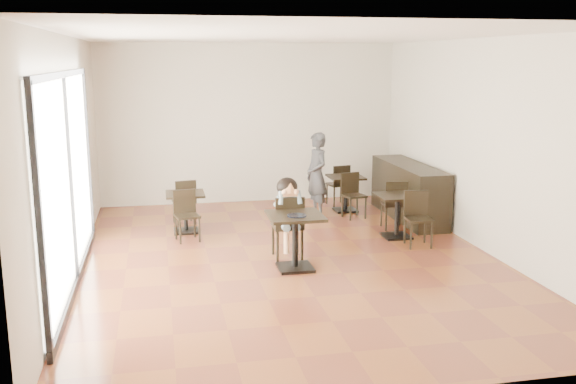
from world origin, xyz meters
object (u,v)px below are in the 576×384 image
object	(u,v)px
child	(287,218)
chair_mid_b	(419,220)
chair_back_b	(354,196)
cafe_table_mid	(397,216)
chair_left_b	(187,216)
chair_mid_a	(393,204)
chair_left_a	(184,202)
chair_back_a	(338,185)
cafe_table_left	(186,212)
cafe_table_back	(345,194)
adult_patron	(317,175)
child_table	(295,242)
child_chair	(287,226)

from	to	relation	value
child	chair_mid_b	size ratio (longest dim) A/B	1.39
chair_mid_b	chair_back_b	bearing A→B (deg)	108.16
cafe_table_mid	chair_back_b	distance (m)	1.44
chair_mid_b	chair_left_b	distance (m)	3.67
chair_mid_a	chair_mid_b	size ratio (longest dim) A/B	1.00
chair_left_a	chair_mid_b	bearing A→B (deg)	137.98
chair_mid_b	chair_back_a	xyz separation A→B (m)	(-0.44, 3.05, -0.02)
cafe_table_mid	chair_back_b	xyz separation A→B (m)	(-0.30, 1.40, 0.05)
chair_mid_b	chair_back_a	bearing A→B (deg)	103.66
child	cafe_table_left	bearing A→B (deg)	128.87
cafe_table_mid	chair_left_a	world-z (taller)	chair_left_a
cafe_table_left	cafe_table_back	xyz separation A→B (m)	(3.09, 0.92, 0.00)
adult_patron	chair_mid_b	size ratio (longest dim) A/B	1.83
adult_patron	cafe_table_back	size ratio (longest dim) A/B	2.29
child_table	chair_back_a	size ratio (longest dim) A/B	0.96
child	chair_left_a	bearing A→B (deg)	121.48
child_chair	chair_back_a	distance (m)	3.63
child_table	cafe_table_back	bearing A→B (deg)	62.33
chair_left_a	chair_back_b	world-z (taller)	chair_back_b
child	cafe_table_back	world-z (taller)	child
cafe_table_mid	chair_mid_a	xyz separation A→B (m)	(0.14, 0.55, 0.07)
child_chair	cafe_table_mid	world-z (taller)	child_chair
child_table	adult_patron	world-z (taller)	adult_patron
adult_patron	chair_mid_b	world-z (taller)	adult_patron
cafe_table_left	chair_left_a	bearing A→B (deg)	90.00
chair_left_a	cafe_table_back	bearing A→B (deg)	176.01
child_table	child	bearing A→B (deg)	90.00
child_chair	chair_mid_a	bearing A→B (deg)	-149.36
cafe_table_mid	cafe_table_left	xyz separation A→B (m)	(-3.38, 1.03, -0.02)
chair_back_b	chair_left_b	bearing A→B (deg)	-175.28
child	adult_patron	world-z (taller)	adult_patron
cafe_table_left	chair_left_b	distance (m)	0.55
chair_mid_a	chair_back_b	size ratio (longest dim) A/B	1.04
child_table	child	xyz separation A→B (m)	(0.00, 0.55, 0.20)
chair_mid_a	child_chair	bearing A→B (deg)	36.09
cafe_table_left	chair_back_b	bearing A→B (deg)	6.91
chair_mid_a	chair_back_b	world-z (taller)	chair_mid_a
chair_left_b	chair_back_b	bearing A→B (deg)	5.77
adult_patron	chair_left_a	world-z (taller)	adult_patron
child_chair	chair_left_b	distance (m)	1.84
chair_left_a	chair_back_a	world-z (taller)	chair_back_a
chair_mid_a	adult_patron	bearing A→B (deg)	-39.89
chair_left_b	chair_back_a	distance (m)	3.69
chair_back_a	chair_left_a	bearing A→B (deg)	4.72
adult_patron	cafe_table_left	bearing A→B (deg)	-87.58
chair_back_a	chair_back_b	world-z (taller)	same
child_table	cafe_table_mid	bearing A→B (deg)	32.44
chair_back_a	chair_left_b	bearing A→B (deg)	21.31
adult_patron	chair_back_a	world-z (taller)	adult_patron
cafe_table_left	chair_back_a	size ratio (longest dim) A/B	0.82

